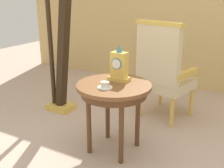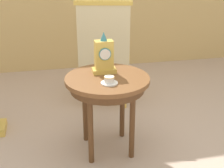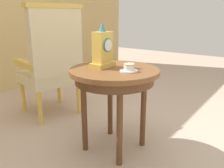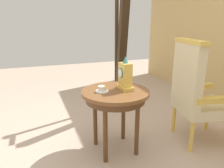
{
  "view_description": "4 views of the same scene",
  "coord_description": "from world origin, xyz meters",
  "px_view_note": "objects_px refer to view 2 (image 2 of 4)",
  "views": [
    {
      "loc": [
        1.08,
        -1.95,
        1.44
      ],
      "look_at": [
        -0.09,
        0.1,
        0.65
      ],
      "focal_mm": 44.77,
      "sensor_mm": 36.0,
      "label": 1
    },
    {
      "loc": [
        -0.5,
        -2.15,
        1.55
      ],
      "look_at": [
        -0.01,
        0.17,
        0.56
      ],
      "focal_mm": 50.01,
      "sensor_mm": 36.0,
      "label": 2
    },
    {
      "loc": [
        -1.45,
        -0.92,
        1.04
      ],
      "look_at": [
        -0.02,
        0.14,
        0.52
      ],
      "focal_mm": 37.83,
      "sensor_mm": 36.0,
      "label": 3
    },
    {
      "loc": [
        1.78,
        -0.66,
        1.3
      ],
      "look_at": [
        -0.12,
        0.07,
        0.71
      ],
      "focal_mm": 34.08,
      "sensor_mm": 36.0,
      "label": 4
    }
  ],
  "objects_px": {
    "teacup_left": "(109,81)",
    "mantel_clock": "(104,57)",
    "armchair": "(104,52)",
    "side_table": "(107,87)"
  },
  "relations": [
    {
      "from": "armchair",
      "to": "side_table",
      "type": "bearing_deg",
      "value": -99.1
    },
    {
      "from": "side_table",
      "to": "mantel_clock",
      "type": "xyz_separation_m",
      "value": [
        -0.01,
        0.1,
        0.22
      ]
    },
    {
      "from": "side_table",
      "to": "mantel_clock",
      "type": "relative_size",
      "value": 2.0
    },
    {
      "from": "side_table",
      "to": "mantel_clock",
      "type": "distance_m",
      "value": 0.24
    },
    {
      "from": "teacup_left",
      "to": "mantel_clock",
      "type": "height_order",
      "value": "mantel_clock"
    },
    {
      "from": "side_table",
      "to": "teacup_left",
      "type": "height_order",
      "value": "teacup_left"
    },
    {
      "from": "armchair",
      "to": "teacup_left",
      "type": "bearing_deg",
      "value": -98.53
    },
    {
      "from": "side_table",
      "to": "teacup_left",
      "type": "xyz_separation_m",
      "value": [
        -0.01,
        -0.13,
        0.11
      ]
    },
    {
      "from": "mantel_clock",
      "to": "side_table",
      "type": "bearing_deg",
      "value": -86.79
    },
    {
      "from": "side_table",
      "to": "teacup_left",
      "type": "distance_m",
      "value": 0.17
    }
  ]
}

